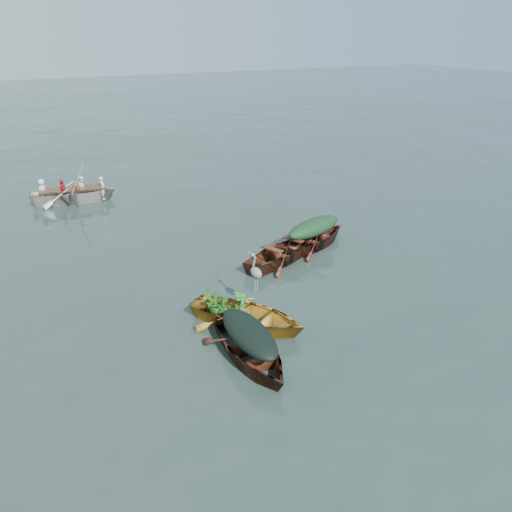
# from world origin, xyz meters

# --- Properties ---
(ground) EXTENTS (140.00, 140.00, 0.00)m
(ground) POSITION_xyz_m (0.00, 0.00, 0.00)
(ground) COLOR #2B3C36
(ground) RESTS_ON ground
(yellow_dinghy) EXTENTS (3.21, 3.65, 0.94)m
(yellow_dinghy) POSITION_xyz_m (-1.51, 1.66, 0.00)
(yellow_dinghy) COLOR gold
(yellow_dinghy) RESTS_ON ground
(dark_covered_boat) EXTENTS (1.46, 3.70, 0.91)m
(dark_covered_boat) POSITION_xyz_m (-2.05, 0.53, 0.00)
(dark_covered_boat) COLOR #4F1C12
(dark_covered_boat) RESTS_ON ground
(green_tarp_boat) EXTENTS (4.21, 2.36, 0.92)m
(green_tarp_boat) POSITION_xyz_m (2.32, 4.66, 0.00)
(green_tarp_boat) COLOR #511F13
(green_tarp_boat) RESTS_ON ground
(open_wooden_boat) EXTENTS (4.17, 2.55, 0.91)m
(open_wooden_boat) POSITION_xyz_m (0.98, 4.26, 0.00)
(open_wooden_boat) COLOR #603118
(open_wooden_boat) RESTS_ON ground
(rowed_boat) EXTENTS (4.61, 2.19, 1.07)m
(rowed_boat) POSITION_xyz_m (-3.35, 12.73, 0.00)
(rowed_boat) COLOR white
(rowed_boat) RESTS_ON ground
(dark_tarp_cover) EXTENTS (0.80, 2.04, 0.40)m
(dark_tarp_cover) POSITION_xyz_m (-2.05, 0.53, 0.66)
(dark_tarp_cover) COLOR black
(dark_tarp_cover) RESTS_ON dark_covered_boat
(green_tarp_cover) EXTENTS (2.32, 1.30, 0.52)m
(green_tarp_cover) POSITION_xyz_m (2.32, 4.66, 0.72)
(green_tarp_cover) COLOR #183A1C
(green_tarp_cover) RESTS_ON green_tarp_boat
(thwart_benches) EXTENTS (2.13, 1.39, 0.04)m
(thwart_benches) POSITION_xyz_m (0.98, 4.26, 0.47)
(thwart_benches) COLOR #4A1E11
(thwart_benches) RESTS_ON open_wooden_boat
(heron) EXTENTS (0.46, 0.49, 0.92)m
(heron) POSITION_xyz_m (-1.09, 2.02, 0.93)
(heron) COLOR gray
(heron) RESTS_ON yellow_dinghy
(dinghy_weeds) EXTENTS (1.09, 1.14, 0.60)m
(dinghy_weeds) POSITION_xyz_m (-1.81, 2.12, 0.77)
(dinghy_weeds) COLOR #22691B
(dinghy_weeds) RESTS_ON yellow_dinghy
(rowers) EXTENTS (3.28, 1.79, 0.76)m
(rowers) POSITION_xyz_m (-3.35, 12.73, 0.91)
(rowers) COLOR silver
(rowers) RESTS_ON rowed_boat
(oars) EXTENTS (1.11, 2.67, 0.06)m
(oars) POSITION_xyz_m (-3.35, 12.73, 0.56)
(oars) COLOR brown
(oars) RESTS_ON rowed_boat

